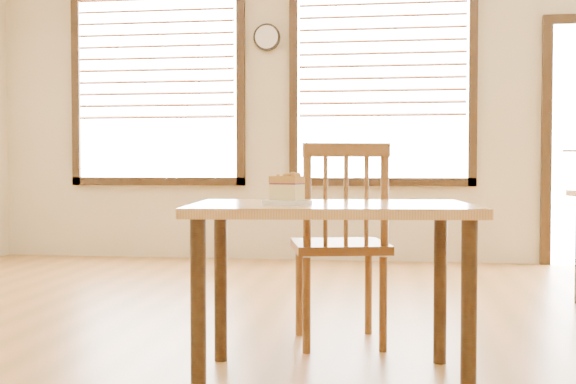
# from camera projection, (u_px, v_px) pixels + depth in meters

# --- Properties ---
(window_left) EXTENTS (1.76, 0.10, 1.96)m
(window_left) POSITION_uv_depth(u_px,v_px,m) (157.00, 75.00, 7.11)
(window_left) COLOR white
(window_left) RESTS_ON room_shell
(window_right) EXTENTS (1.76, 0.10, 1.96)m
(window_right) POSITION_uv_depth(u_px,v_px,m) (382.00, 71.00, 6.81)
(window_right) COLOR white
(window_right) RESTS_ON room_shell
(wall_clock) EXTENTS (0.26, 0.05, 0.26)m
(wall_clock) POSITION_uv_depth(u_px,v_px,m) (267.00, 37.00, 6.93)
(wall_clock) COLOR black
(wall_clock) RESTS_ON room_shell
(cafe_table_main) EXTENTS (1.22, 0.88, 0.75)m
(cafe_table_main) POSITION_uv_depth(u_px,v_px,m) (331.00, 228.00, 3.00)
(cafe_table_main) COLOR tan
(cafe_table_main) RESTS_ON ground
(cafe_chair_main) EXTENTS (0.55, 0.55, 1.03)m
(cafe_chair_main) POSITION_uv_depth(u_px,v_px,m) (341.00, 243.00, 3.63)
(cafe_chair_main) COLOR brown
(cafe_chair_main) RESTS_ON ground
(plate) EXTENTS (0.21, 0.21, 0.02)m
(plate) POSITION_uv_depth(u_px,v_px,m) (287.00, 202.00, 2.94)
(plate) COLOR white
(plate) RESTS_ON cafe_table_main
(cake_slice) EXTENTS (0.15, 0.12, 0.12)m
(cake_slice) POSITION_uv_depth(u_px,v_px,m) (287.00, 186.00, 2.94)
(cake_slice) COLOR #D2BE77
(cake_slice) RESTS_ON plate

